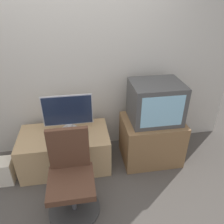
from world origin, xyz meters
TOP-DOWN VIEW (x-y plane):
  - ground_plane at (0.00, 0.00)m, footprint 12.00×12.00m
  - wall_back at (0.00, 1.32)m, footprint 4.40×0.05m
  - desk at (-0.23, 0.88)m, footprint 1.13×0.62m
  - side_stand at (0.93, 0.86)m, footprint 0.78×0.59m
  - main_monitor at (-0.15, 0.97)m, footprint 0.62×0.21m
  - keyboard at (-0.14, 0.82)m, footprint 0.31×0.11m
  - mouse at (0.06, 0.84)m, footprint 0.05×0.04m
  - crt_tv at (0.95, 0.88)m, footprint 0.63×0.52m
  - office_chair at (-0.14, 0.21)m, footprint 0.55×0.55m
  - cardboard_box_lower at (-1.00, 0.71)m, footprint 0.26×0.22m

SIDE VIEW (x-z plane):
  - ground_plane at x=0.00m, z-range 0.00..0.00m
  - cardboard_box_lower at x=-1.00m, z-range 0.00..0.32m
  - desk at x=-0.23m, z-range 0.00..0.51m
  - side_stand at x=0.93m, z-range 0.00..0.61m
  - office_chair at x=-0.14m, z-range -0.08..0.85m
  - keyboard at x=-0.14m, z-range 0.51..0.52m
  - mouse at x=0.06m, z-range 0.51..0.54m
  - main_monitor at x=-0.15m, z-range 0.52..1.01m
  - crt_tv at x=0.95m, z-range 0.61..1.12m
  - wall_back at x=0.00m, z-range 0.00..2.60m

